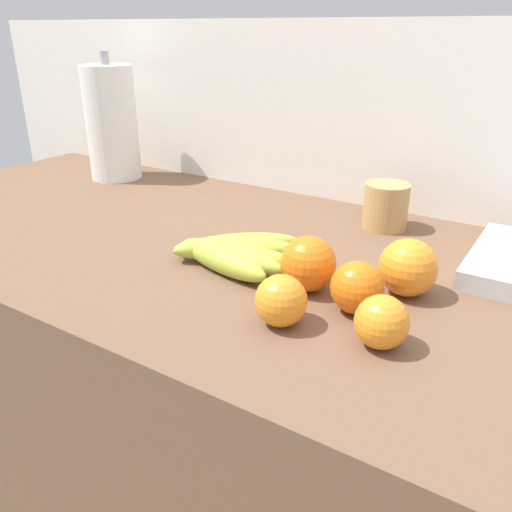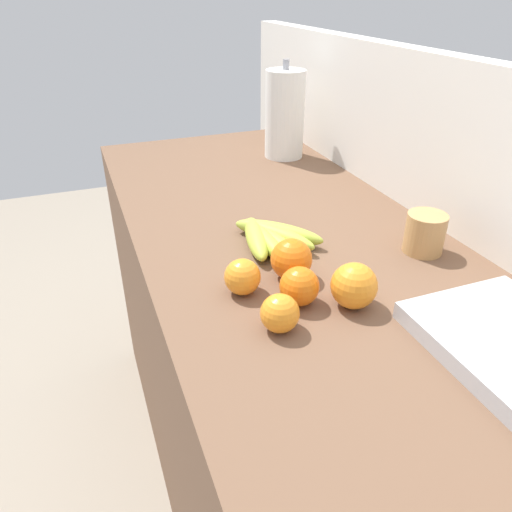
# 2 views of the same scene
# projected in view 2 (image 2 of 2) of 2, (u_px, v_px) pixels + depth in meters

# --- Properties ---
(ground_plane) EXTENTS (6.00, 6.00, 0.00)m
(ground_plane) POSITION_uv_depth(u_px,v_px,m) (287.00, 509.00, 1.51)
(ground_plane) COLOR gray
(counter) EXTENTS (1.82, 0.68, 0.93)m
(counter) POSITION_uv_depth(u_px,v_px,m) (293.00, 401.00, 1.28)
(counter) COLOR brown
(counter) RESTS_ON ground
(wall_back) EXTENTS (2.22, 0.06, 1.30)m
(wall_back) POSITION_uv_depth(u_px,v_px,m) (420.00, 316.00, 1.30)
(wall_back) COLOR silver
(wall_back) RESTS_ON ground
(banana_bunch) EXTENTS (0.21, 0.18, 0.04)m
(banana_bunch) POSITION_uv_depth(u_px,v_px,m) (269.00, 236.00, 1.05)
(banana_bunch) COLOR #B1C83F
(banana_bunch) RESTS_ON counter
(orange_far_right) EXTENTS (0.07, 0.07, 0.07)m
(orange_far_right) POSITION_uv_depth(u_px,v_px,m) (280.00, 313.00, 0.79)
(orange_far_right) COLOR orange
(orange_far_right) RESTS_ON counter
(orange_center) EXTENTS (0.07, 0.07, 0.07)m
(orange_center) POSITION_uv_depth(u_px,v_px,m) (299.00, 286.00, 0.85)
(orange_center) COLOR orange
(orange_center) RESTS_ON counter
(orange_back_right) EXTENTS (0.08, 0.08, 0.08)m
(orange_back_right) POSITION_uv_depth(u_px,v_px,m) (291.00, 259.00, 0.92)
(orange_back_right) COLOR orange
(orange_back_right) RESTS_ON counter
(orange_front) EXTENTS (0.07, 0.07, 0.07)m
(orange_front) POSITION_uv_depth(u_px,v_px,m) (242.00, 277.00, 0.88)
(orange_front) COLOR orange
(orange_front) RESTS_ON counter
(orange_right) EXTENTS (0.08, 0.08, 0.08)m
(orange_right) POSITION_uv_depth(u_px,v_px,m) (354.00, 286.00, 0.84)
(orange_right) COLOR orange
(orange_right) RESTS_ON counter
(paper_towel_roll) EXTENTS (0.12, 0.12, 0.30)m
(paper_towel_roll) POSITION_uv_depth(u_px,v_px,m) (285.00, 115.00, 1.52)
(paper_towel_roll) COLOR white
(paper_towel_roll) RESTS_ON counter
(mug) EXTENTS (0.08, 0.08, 0.09)m
(mug) POSITION_uv_depth(u_px,v_px,m) (425.00, 233.00, 1.01)
(mug) COLOR tan
(mug) RESTS_ON counter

